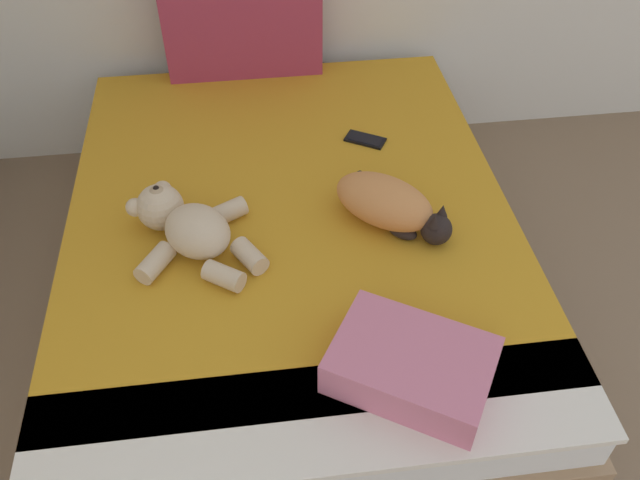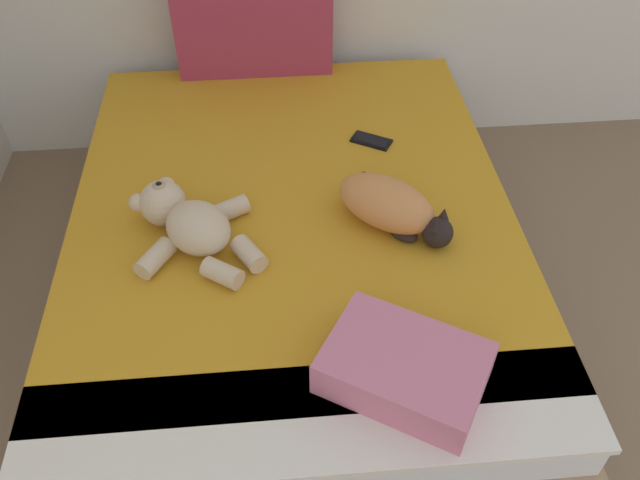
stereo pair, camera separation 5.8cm
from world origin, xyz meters
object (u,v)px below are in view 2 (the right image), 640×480
Objects in this scene: teddy_bear at (188,222)px; cell_phone at (371,141)px; bed at (294,252)px; cat at (391,206)px; patterned_cushion at (253,15)px; throw_pillow at (404,368)px.

cell_phone is (0.65, 0.47, -0.06)m from teddy_bear.
bed is 0.45m from cat.
cat is (0.41, -1.01, -0.18)m from patterned_cushion.
cell_phone reaches higher than bed.
patterned_cushion is 0.74m from cell_phone.
throw_pillow is (0.25, -0.72, 0.28)m from bed.
teddy_bear is (-0.23, -1.03, -0.19)m from patterned_cushion.
teddy_bear reaches higher than cat.
patterned_cushion is 1.07m from teddy_bear.
cell_phone is at bearing 35.81° from teddy_bear.
bed is 4.71× the size of cat.
patterned_cushion is 1.11m from cat.
bed is 0.52m from cell_phone.
teddy_bear is (-0.33, -0.13, 0.30)m from bed.
throw_pillow is at bearing -71.21° from bed.
cat is at bearing 1.49° from teddy_bear.
throw_pillow is at bearing -93.90° from cell_phone.
patterned_cushion is 1.56× the size of cat.
cat reaches higher than bed.
patterned_cushion is 3.93× the size of cell_phone.
bed is 4.27× the size of teddy_bear.
teddy_bear is 2.76× the size of cell_phone.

